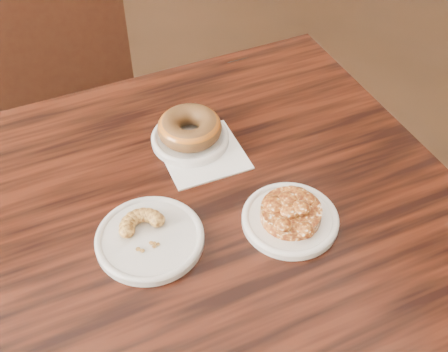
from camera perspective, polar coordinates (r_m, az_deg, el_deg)
name	(u,v)px	position (r m, az deg, el deg)	size (l,w,h in m)	color
cafe_table	(220,318)	(1.28, -0.37, -14.27)	(0.84, 0.84, 0.75)	black
chair_far	(54,80)	(1.84, -16.89, 9.30)	(0.43, 0.43, 0.90)	black
napkin	(203,153)	(1.06, -2.19, 2.30)	(0.15, 0.15, 0.00)	white
plate_donut	(190,139)	(1.08, -3.45, 3.82)	(0.15, 0.15, 0.01)	silver
plate_cruller	(150,239)	(0.93, -7.54, -6.37)	(0.18, 0.18, 0.01)	silver
plate_fritter	(290,220)	(0.95, 6.72, -4.43)	(0.16, 0.16, 0.01)	white
glazed_donut	(190,128)	(1.07, -3.52, 4.93)	(0.12, 0.12, 0.04)	#965315
apple_fritter	(291,211)	(0.93, 6.84, -3.53)	(0.14, 0.14, 0.03)	#491807
cruller_fragment	(149,232)	(0.91, -7.65, -5.67)	(0.09, 0.09, 0.02)	#5A3412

